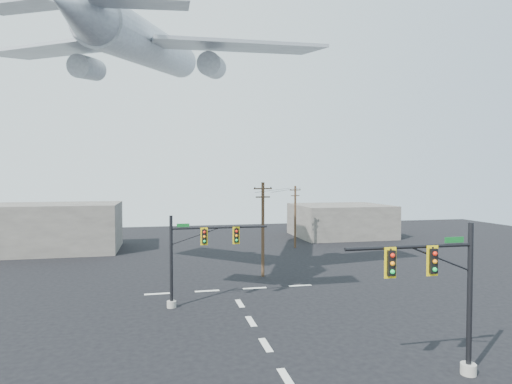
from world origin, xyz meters
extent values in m
plane|color=black|center=(0.00, 0.00, 0.00)|extent=(120.00, 120.00, 0.00)
cube|color=silver|center=(0.00, -4.00, 0.01)|extent=(0.40, 2.00, 0.01)
cube|color=silver|center=(0.00, 0.00, 0.01)|extent=(0.40, 2.00, 0.01)
cube|color=silver|center=(0.00, 4.00, 0.01)|extent=(0.40, 2.00, 0.01)
cube|color=silver|center=(0.00, 8.00, 0.01)|extent=(0.40, 2.00, 0.01)
cube|color=silver|center=(-6.00, 12.00, 0.01)|extent=(2.00, 0.40, 0.01)
cube|color=silver|center=(-2.00, 12.00, 0.01)|extent=(2.00, 0.40, 0.01)
cube|color=silver|center=(2.00, 12.00, 0.01)|extent=(2.00, 0.40, 0.01)
cube|color=silver|center=(6.00, 12.00, 0.01)|extent=(2.00, 0.40, 0.01)
cylinder|color=#9B988C|center=(8.53, -5.52, 0.26)|extent=(0.72, 0.72, 0.52)
cylinder|color=black|center=(8.53, -5.52, 3.61)|extent=(0.25, 0.25, 7.22)
cylinder|color=black|center=(5.37, -5.52, 6.19)|extent=(6.33, 0.17, 0.17)
cylinder|color=black|center=(6.95, -5.52, 5.57)|extent=(3.40, 0.08, 0.08)
cube|color=black|center=(6.42, -5.68, 5.54)|extent=(0.35, 0.31, 1.14)
cube|color=yellow|center=(6.42, -5.66, 5.54)|extent=(0.57, 0.04, 1.39)
sphere|color=red|center=(6.42, -5.85, 5.90)|extent=(0.21, 0.21, 0.21)
sphere|color=orange|center=(6.42, -5.85, 5.54)|extent=(0.21, 0.21, 0.21)
sphere|color=#0BBB43|center=(6.42, -5.85, 5.18)|extent=(0.21, 0.21, 0.21)
cube|color=black|center=(4.31, -5.68, 5.54)|extent=(0.35, 0.31, 1.14)
cube|color=yellow|center=(4.31, -5.66, 5.54)|extent=(0.57, 0.04, 1.39)
sphere|color=red|center=(4.31, -5.85, 5.90)|extent=(0.21, 0.21, 0.21)
sphere|color=orange|center=(4.31, -5.85, 5.54)|extent=(0.21, 0.21, 0.21)
sphere|color=#0BBB43|center=(4.31, -5.85, 5.18)|extent=(0.21, 0.21, 0.21)
cube|color=#0C561D|center=(7.60, -5.59, 6.45)|extent=(0.98, 0.04, 0.27)
cylinder|color=#9B988C|center=(-4.96, 8.13, 0.24)|extent=(0.66, 0.66, 0.47)
cylinder|color=black|center=(-4.96, 8.13, 3.31)|extent=(0.23, 0.23, 6.61)
cylinder|color=black|center=(-1.44, 8.13, 5.67)|extent=(7.03, 0.15, 0.15)
cylinder|color=black|center=(-3.20, 8.13, 5.10)|extent=(3.69, 0.08, 0.08)
cube|color=black|center=(-2.61, 7.99, 5.07)|extent=(0.32, 0.28, 1.04)
cube|color=yellow|center=(-2.61, 8.01, 5.07)|extent=(0.52, 0.04, 1.28)
sphere|color=red|center=(-2.61, 7.83, 5.40)|extent=(0.19, 0.19, 0.19)
sphere|color=orange|center=(-2.61, 7.83, 5.07)|extent=(0.19, 0.19, 0.19)
sphere|color=#0BBB43|center=(-2.61, 7.83, 4.74)|extent=(0.19, 0.19, 0.19)
cube|color=black|center=(-0.27, 7.99, 5.07)|extent=(0.32, 0.28, 1.04)
cube|color=yellow|center=(-0.27, 8.01, 5.07)|extent=(0.52, 0.04, 1.28)
sphere|color=red|center=(-0.27, 7.83, 5.40)|extent=(0.19, 0.19, 0.19)
sphere|color=orange|center=(-0.27, 7.83, 5.07)|extent=(0.19, 0.19, 0.19)
sphere|color=#0BBB43|center=(-0.27, 7.83, 4.74)|extent=(0.19, 0.19, 0.19)
cube|color=#0C561D|center=(-4.11, 8.07, 5.90)|extent=(0.90, 0.04, 0.25)
cylinder|color=#4B3520|center=(3.66, 16.01, 4.43)|extent=(0.30, 0.30, 8.87)
cube|color=#4B3520|center=(3.66, 16.01, 8.28)|extent=(1.78, 0.26, 0.12)
cube|color=#4B3520|center=(3.66, 16.01, 7.49)|extent=(1.38, 0.23, 0.12)
cylinder|color=black|center=(2.88, 15.95, 8.38)|extent=(0.10, 0.10, 0.12)
cylinder|color=black|center=(3.66, 16.01, 8.38)|extent=(0.10, 0.10, 0.12)
cylinder|color=black|center=(4.45, 16.07, 8.38)|extent=(0.10, 0.10, 0.12)
cylinder|color=#4B3520|center=(11.62, 30.96, 4.10)|extent=(0.28, 0.28, 8.20)
cube|color=#4B3520|center=(11.62, 30.96, 7.65)|extent=(1.63, 0.55, 0.11)
cube|color=#4B3520|center=(11.62, 30.96, 6.91)|extent=(1.27, 0.45, 0.11)
cylinder|color=black|center=(10.91, 30.77, 7.74)|extent=(0.09, 0.09, 0.11)
cylinder|color=black|center=(11.62, 30.96, 7.74)|extent=(0.09, 0.09, 0.11)
cylinder|color=black|center=(12.33, 31.16, 7.74)|extent=(0.09, 0.09, 0.11)
cylinder|color=black|center=(6.88, 23.49, 7.92)|extent=(8.03, 14.97, 0.03)
cylinder|color=black|center=(8.41, 23.49, 7.92)|extent=(7.93, 14.97, 0.03)
cylinder|color=silver|center=(-6.42, 14.00, 20.15)|extent=(9.20, 21.43, 6.44)
cone|color=silver|center=(-2.85, 26.22, 22.06)|extent=(4.65, 5.86, 4.00)
cone|color=silver|center=(-10.00, 1.77, 18.24)|extent=(4.32, 5.72, 3.67)
cube|color=silver|center=(-13.99, 14.75, 19.62)|extent=(13.31, 12.50, 0.96)
cube|color=silver|center=(0.36, 10.55, 19.62)|extent=(14.15, 6.70, 0.96)
cylinder|color=silver|center=(-11.54, 15.15, 18.41)|extent=(2.81, 3.97, 2.36)
cylinder|color=silver|center=(-1.50, 12.21, 18.41)|extent=(2.81, 3.97, 2.36)
cube|color=silver|center=(-13.07, 3.20, 18.74)|extent=(5.66, 4.68, 0.53)
cube|color=silver|center=(-6.64, 1.32, 18.74)|extent=(5.28, 2.42, 0.53)
cube|color=slate|center=(-20.00, 35.00, 3.00)|extent=(18.00, 10.00, 6.00)
cube|color=slate|center=(22.00, 40.00, 2.50)|extent=(14.00, 12.00, 5.00)
camera|label=1|loc=(-5.61, -22.79, 9.35)|focal=30.00mm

